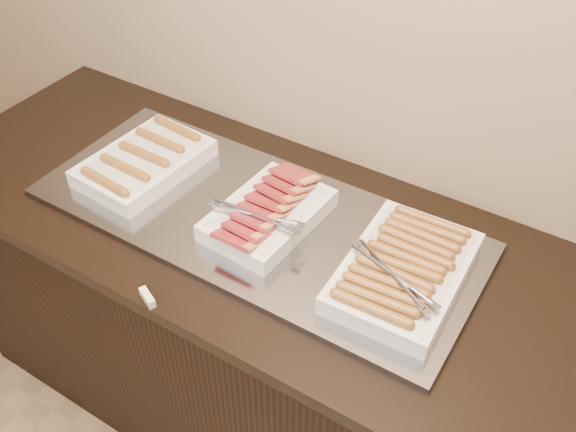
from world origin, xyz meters
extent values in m
cube|color=black|center=(0.00, 2.13, 0.43)|extent=(2.00, 0.70, 0.86)
cube|color=black|center=(0.00, 2.13, 0.88)|extent=(2.06, 0.76, 0.04)
cube|color=gray|center=(-0.03, 2.13, 0.91)|extent=(1.20, 0.50, 0.02)
cube|color=silver|center=(-0.40, 2.13, 0.95)|extent=(0.26, 0.37, 0.05)
cylinder|color=brown|center=(-0.40, 1.98, 0.98)|extent=(0.16, 0.04, 0.03)
cylinder|color=brown|center=(-0.40, 2.06, 0.98)|extent=(0.16, 0.03, 0.03)
cylinder|color=brown|center=(-0.40, 2.13, 0.98)|extent=(0.16, 0.03, 0.03)
cylinder|color=brown|center=(-0.40, 2.20, 0.98)|extent=(0.16, 0.03, 0.03)
cylinder|color=brown|center=(-0.40, 2.28, 0.98)|extent=(0.16, 0.04, 0.03)
cube|color=silver|center=(0.02, 2.13, 0.95)|extent=(0.24, 0.34, 0.05)
cube|color=#9C3236|center=(0.02, 2.00, 0.97)|extent=(0.11, 0.09, 0.04)
cube|color=#9C3236|center=(0.03, 2.04, 0.97)|extent=(0.12, 0.10, 0.04)
cube|color=#9C3236|center=(0.02, 2.07, 0.98)|extent=(0.11, 0.09, 0.04)
cube|color=#9C3236|center=(0.02, 2.11, 0.98)|extent=(0.11, 0.09, 0.04)
cube|color=#9C3236|center=(0.02, 2.15, 0.98)|extent=(0.11, 0.09, 0.04)
cube|color=#9C3236|center=(0.02, 2.19, 0.99)|extent=(0.12, 0.10, 0.04)
cube|color=#9C3236|center=(0.02, 2.22, 0.99)|extent=(0.12, 0.10, 0.04)
cube|color=#9C3236|center=(0.02, 2.26, 0.99)|extent=(0.12, 0.10, 0.04)
cube|color=silver|center=(0.40, 2.13, 0.95)|extent=(0.27, 0.40, 0.05)
cylinder|color=brown|center=(0.40, 1.96, 0.98)|extent=(0.17, 0.03, 0.03)
cylinder|color=brown|center=(0.40, 1.99, 0.98)|extent=(0.18, 0.04, 0.03)
cylinder|color=brown|center=(0.40, 2.02, 0.98)|extent=(0.18, 0.04, 0.03)
cylinder|color=brown|center=(0.39, 2.05, 0.98)|extent=(0.18, 0.04, 0.03)
cylinder|color=brown|center=(0.39, 2.08, 0.98)|extent=(0.17, 0.03, 0.03)
cylinder|color=brown|center=(0.40, 2.11, 0.98)|extent=(0.18, 0.04, 0.03)
cylinder|color=brown|center=(0.40, 2.15, 0.98)|extent=(0.17, 0.03, 0.03)
cylinder|color=brown|center=(0.41, 2.18, 0.98)|extent=(0.17, 0.03, 0.03)
cylinder|color=brown|center=(0.40, 2.21, 0.98)|extent=(0.17, 0.03, 0.03)
cylinder|color=brown|center=(0.40, 2.24, 0.98)|extent=(0.17, 0.03, 0.03)
cylinder|color=brown|center=(0.40, 2.27, 0.98)|extent=(0.18, 0.03, 0.03)
cylinder|color=brown|center=(0.40, 2.30, 0.98)|extent=(0.17, 0.03, 0.03)
cube|color=silver|center=(-0.08, 1.77, 0.91)|extent=(0.06, 0.04, 0.02)
camera|label=1|loc=(0.72, 1.11, 2.05)|focal=40.00mm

